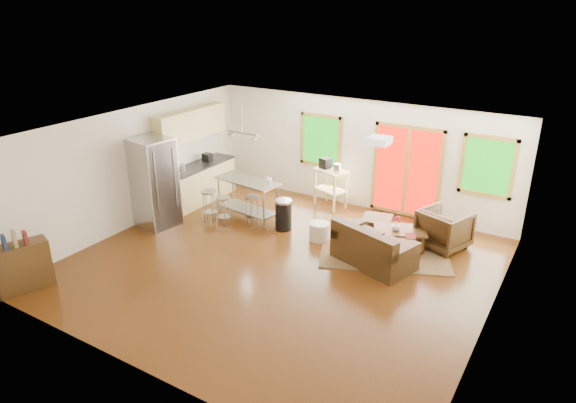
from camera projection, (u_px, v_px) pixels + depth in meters
The scene contains 29 objects.
floor at pixel (280, 265), 9.80m from camera, with size 7.50×7.00×0.02m, color #3C1E09.
ceiling at pixel (279, 131), 8.82m from camera, with size 7.50×7.00×0.02m, color white.
back_wall at pixel (359, 154), 12.09m from camera, with size 7.50×0.02×2.60m, color white.
left_wall at pixel (133, 168), 11.12m from camera, with size 0.02×7.00×2.60m, color white.
right_wall at pixel (497, 252), 7.49m from camera, with size 0.02×7.00×2.60m, color white.
front_wall at pixel (132, 290), 6.53m from camera, with size 7.50×0.02×2.60m, color white.
window_left at pixel (321, 141), 12.46m from camera, with size 1.10×0.05×1.30m.
french_doors at pixel (406, 171), 11.54m from camera, with size 1.60×0.05×2.10m.
window_right at pixel (488, 167), 10.57m from camera, with size 1.10×0.05×1.30m.
rug at pixel (384, 249), 10.39m from camera, with size 2.50×1.92×0.02m, color #48633B.
loveseat at pixel (373, 249), 9.70m from camera, with size 1.70×1.28×0.80m.
coffee_table at pixel (400, 232), 10.32m from camera, with size 1.19×0.99×0.41m.
armchair at pixel (445, 227), 10.32m from camera, with size 0.87×0.81×0.90m, color black.
ottoman at pixel (377, 226), 10.96m from camera, with size 0.60×0.60×0.40m, color black.
pouf at pixel (319, 231), 10.75m from camera, with size 0.42×0.42×0.37m, color beige.
vase at pixel (396, 226), 10.23m from camera, with size 0.22×0.22×0.30m.
book at pixel (406, 230), 9.97m from camera, with size 0.20×0.03×0.27m, color maroon.
cabinets at pixel (196, 166), 12.48m from camera, with size 0.64×2.24×2.30m.
refrigerator at pixel (155, 183), 11.14m from camera, with size 0.90×0.88×1.98m.
island at pixel (248, 193), 11.54m from camera, with size 1.57×0.79×0.95m.
cup at pixel (269, 179), 11.30m from camera, with size 0.13×0.10×0.13m, color white.
bar_stool_a at pixel (209, 199), 11.49m from camera, with size 0.46×0.46×0.74m.
bar_stool_b at pixel (223, 204), 11.31m from camera, with size 0.34×0.34×0.67m.
bar_stool_c at pixel (252, 204), 11.32m from camera, with size 0.41×0.41×0.68m.
trash_can at pixel (283, 215), 11.16m from camera, with size 0.49×0.49×0.69m.
kitchen_cart at pixel (330, 175), 12.20m from camera, with size 0.89×0.72×1.18m.
bookshelf at pixel (20, 267), 8.81m from camera, with size 0.69×1.04×1.14m.
ceiling_flush at pixel (379, 141), 8.55m from camera, with size 0.35×0.35×0.12m, color white.
pendant_light at pixel (242, 137), 11.19m from camera, with size 0.80×0.18×0.79m.
Camera 1 is at (4.63, -7.29, 4.78)m, focal length 32.00 mm.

